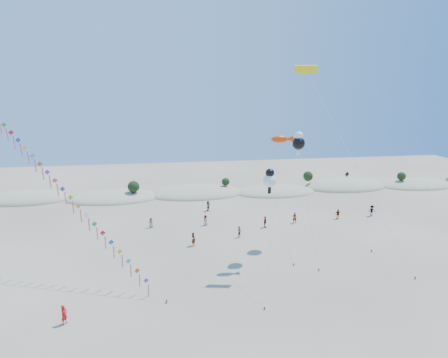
# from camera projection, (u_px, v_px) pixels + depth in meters

# --- Properties ---
(ground) EXTENTS (160.00, 160.00, 0.00)m
(ground) POSITION_uv_depth(u_px,v_px,m) (243.00, 337.00, 31.39)
(ground) COLOR gray
(ground) RESTS_ON ground
(dune_ridge) EXTENTS (145.30, 11.49, 5.57)m
(dune_ridge) POSITION_uv_depth(u_px,v_px,m) (202.00, 193.00, 74.90)
(dune_ridge) COLOR tan
(dune_ridge) RESTS_ON ground
(kite_train) EXTENTS (20.70, 15.13, 19.46)m
(kite_train) POSITION_uv_depth(u_px,v_px,m) (60.00, 187.00, 40.12)
(kite_train) COLOR #3F2D1E
(kite_train) RESTS_ON ground
(fish_kite) EXTENTS (5.89, 11.17, 15.20)m
(fish_kite) POSITION_uv_depth(u_px,v_px,m) (282.00, 140.00, 42.82)
(fish_kite) COLOR #3F2D1E
(fish_kite) RESTS_ON ground
(cartoon_kite_low) EXTENTS (3.13, 3.99, 11.17)m
(cartoon_kite_low) POSITION_uv_depth(u_px,v_px,m) (270.00, 179.00, 44.53)
(cartoon_kite_low) COLOR #3F2D1E
(cartoon_kite_low) RESTS_ON ground
(cartoon_kite_high) EXTENTS (2.00, 9.84, 15.06)m
(cartoon_kite_high) POSITION_uv_depth(u_px,v_px,m) (299.00, 142.00, 48.36)
(cartoon_kite_high) COLOR #3F2D1E
(cartoon_kite_high) RESTS_ON ground
(parafoil_kite) EXTENTS (12.44, 7.33, 22.86)m
(parafoil_kite) POSITION_uv_depth(u_px,v_px,m) (308.00, 73.00, 40.65)
(parafoil_kite) COLOR #3F2D1E
(parafoil_kite) RESTS_ON ground
(dark_kite) EXTENTS (2.31, 11.60, 8.08)m
(dark_kite) POSITION_uv_depth(u_px,v_px,m) (354.00, 196.00, 54.42)
(dark_kite) COLOR #3F2D1E
(dark_kite) RESTS_ON ground
(flyer_foreground) EXTENTS (0.69, 0.79, 1.83)m
(flyer_foreground) POSITION_uv_depth(u_px,v_px,m) (64.00, 315.00, 32.92)
(flyer_foreground) COLOR red
(flyer_foreground) RESTS_ON ground
(beachgoers) EXTENTS (36.86, 15.74, 1.85)m
(beachgoers) POSITION_uv_depth(u_px,v_px,m) (262.00, 216.00, 58.86)
(beachgoers) COLOR slate
(beachgoers) RESTS_ON ground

